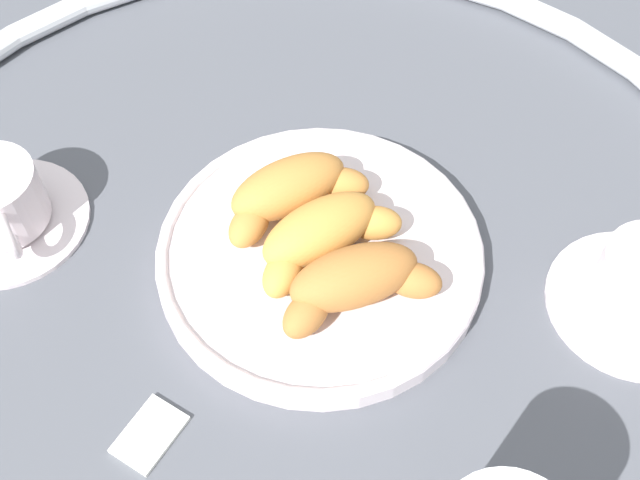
# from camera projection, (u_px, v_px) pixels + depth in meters

# --- Properties ---
(ground_plane) EXTENTS (2.20, 2.20, 0.00)m
(ground_plane) POSITION_uv_depth(u_px,v_px,m) (295.00, 273.00, 0.64)
(ground_plane) COLOR #4C4F56
(table_chrome_rim) EXTENTS (0.81, 0.81, 0.02)m
(table_chrome_rim) POSITION_uv_depth(u_px,v_px,m) (295.00, 265.00, 0.63)
(table_chrome_rim) COLOR silver
(table_chrome_rim) RESTS_ON ground_plane
(pastry_plate) EXTENTS (0.26, 0.26, 0.02)m
(pastry_plate) POSITION_uv_depth(u_px,v_px,m) (320.00, 253.00, 0.63)
(pastry_plate) COLOR silver
(pastry_plate) RESTS_ON ground_plane
(croissant_large) EXTENTS (0.13, 0.09, 0.04)m
(croissant_large) POSITION_uv_depth(u_px,v_px,m) (290.00, 191.00, 0.63)
(croissant_large) COLOR #BC7A38
(croissant_large) RESTS_ON pastry_plate
(croissant_small) EXTENTS (0.13, 0.08, 0.04)m
(croissant_small) POSITION_uv_depth(u_px,v_px,m) (322.00, 234.00, 0.61)
(croissant_small) COLOR #CC893D
(croissant_small) RESTS_ON pastry_plate
(croissant_extra) EXTENTS (0.12, 0.10, 0.04)m
(croissant_extra) POSITION_uv_depth(u_px,v_px,m) (356.00, 282.00, 0.58)
(croissant_extra) COLOR #AD6B33
(croissant_extra) RESTS_ON pastry_plate
(sugar_packet) EXTENTS (0.06, 0.04, 0.01)m
(sugar_packet) POSITION_uv_depth(u_px,v_px,m) (149.00, 433.00, 0.55)
(sugar_packet) COLOR white
(sugar_packet) RESTS_ON ground_plane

